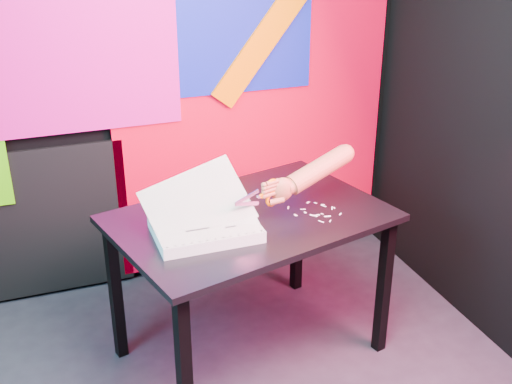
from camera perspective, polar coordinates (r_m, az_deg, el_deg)
name	(u,v)px	position (r m, az deg, el deg)	size (l,w,h in m)	color
room	(218,142)	(2.00, -3.43, 4.47)	(3.01, 3.01, 2.71)	black
backdrop	(150,122)	(3.49, -9.38, 6.17)	(2.88, 0.05, 2.08)	red
work_table	(250,233)	(2.91, -0.51, -3.68)	(1.35, 1.06, 0.75)	black
printout_stack	(205,228)	(2.70, -4.55, -3.18)	(0.48, 0.32, 0.32)	silver
scissors	(269,194)	(2.74, 1.17, -0.14)	(0.22, 0.07, 0.13)	silver
hand_forearm	(313,172)	(2.87, 5.09, 1.76)	(0.49, 0.19, 0.18)	#A0583E
paper_clippings	(316,212)	(2.91, 5.33, -1.74)	(0.21, 0.22, 0.00)	white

